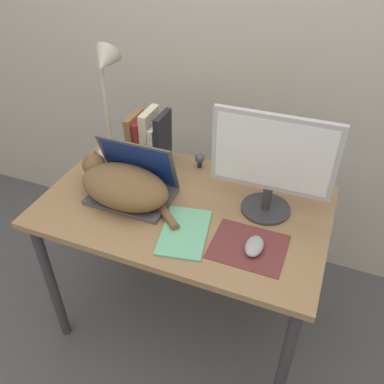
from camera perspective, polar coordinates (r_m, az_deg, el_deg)
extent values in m
plane|color=#4C4C51|center=(1.99, -5.01, -24.50)|extent=(12.00, 12.00, 0.00)
cube|color=#BCB7AD|center=(1.93, 7.01, 23.69)|extent=(8.00, 0.05, 2.60)
cube|color=#93704C|center=(1.62, -1.12, -2.12)|extent=(1.12, 0.69, 0.03)
cylinder|color=#38383D|center=(1.92, -19.10, -12.08)|extent=(0.04, 0.04, 0.71)
cylinder|color=#38383D|center=(1.64, 12.79, -22.70)|extent=(0.04, 0.04, 0.71)
cylinder|color=#38383D|center=(2.25, -10.23, -1.76)|extent=(0.04, 0.04, 0.71)
cylinder|color=#38383D|center=(2.01, 16.14, -8.60)|extent=(0.04, 0.04, 0.71)
cube|color=#4C4C51|center=(1.65, -8.46, -0.58)|extent=(0.32, 0.22, 0.02)
cube|color=#28282D|center=(1.64, -8.67, -0.52)|extent=(0.27, 0.12, 0.00)
cube|color=#4C4C51|center=(1.64, -7.53, 4.16)|extent=(0.32, 0.08, 0.22)
cube|color=navy|center=(1.64, -7.60, 4.04)|extent=(0.29, 0.06, 0.19)
ellipsoid|color=brown|center=(1.61, -9.46, 0.77)|extent=(0.40, 0.27, 0.14)
sphere|color=brown|center=(1.71, -13.61, 3.74)|extent=(0.10, 0.10, 0.10)
cone|color=brown|center=(1.71, -13.43, 5.25)|extent=(0.04, 0.04, 0.03)
cone|color=brown|center=(1.68, -14.56, 4.37)|extent=(0.04, 0.04, 0.03)
cylinder|color=brown|center=(1.53, -3.41, -3.48)|extent=(0.13, 0.12, 0.03)
cylinder|color=#333338|center=(1.61, 10.26, -2.28)|extent=(0.19, 0.19, 0.01)
cylinder|color=#333338|center=(1.57, 10.47, -0.80)|extent=(0.04, 0.04, 0.09)
cube|color=#B2B2B7|center=(1.46, 11.34, 5.29)|extent=(0.45, 0.03, 0.30)
cube|color=white|center=(1.45, 11.22, 5.05)|extent=(0.41, 0.01, 0.27)
cube|color=brown|center=(1.45, 7.92, -7.60)|extent=(0.26, 0.22, 0.00)
ellipsoid|color=#99999E|center=(1.43, 8.74, -7.51)|extent=(0.06, 0.10, 0.03)
cube|color=olive|center=(1.84, -7.82, 7.63)|extent=(0.04, 0.14, 0.22)
cube|color=maroon|center=(1.83, -6.86, 7.21)|extent=(0.04, 0.13, 0.20)
cube|color=beige|center=(1.81, -5.93, 7.72)|extent=(0.04, 0.14, 0.25)
cube|color=white|center=(1.81, -4.91, 6.67)|extent=(0.03, 0.13, 0.19)
cube|color=#232328|center=(1.78, -4.12, 7.30)|extent=(0.03, 0.13, 0.25)
cylinder|color=beige|center=(1.95, -11.10, 5.62)|extent=(0.13, 0.13, 0.01)
cylinder|color=beige|center=(1.85, -11.95, 11.64)|extent=(0.02, 0.02, 0.44)
cone|color=beige|center=(1.70, -12.17, 17.55)|extent=(0.11, 0.13, 0.14)
cube|color=#6BBC93|center=(1.49, -1.06, -5.62)|extent=(0.21, 0.29, 0.01)
cylinder|color=#232328|center=(1.81, 1.09, 3.84)|extent=(0.02, 0.02, 0.02)
sphere|color=#4C4C51|center=(1.79, 1.10, 4.77)|extent=(0.05, 0.05, 0.05)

